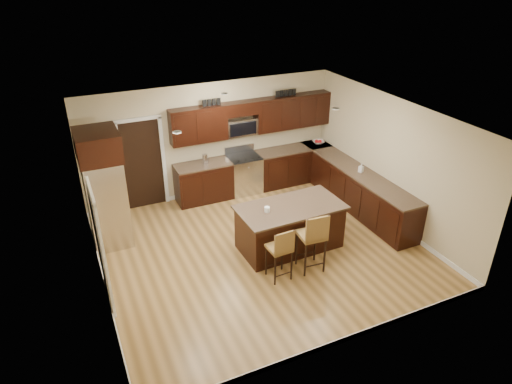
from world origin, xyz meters
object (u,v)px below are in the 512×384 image
stool_mid (313,236)px  stool_left (281,249)px  refrigerator (105,187)px  island (290,228)px  range (244,174)px

stool_mid → stool_left: bearing=-176.2°
stool_left → refrigerator: refrigerator is taller
stool_left → refrigerator: (-2.53, 2.55, 0.56)m
island → refrigerator: bearing=150.4°
range → stool_left: range is taller
stool_left → stool_mid: size_ratio=0.87×
range → refrigerator: bearing=-164.8°
island → stool_left: bearing=-128.3°
island → refrigerator: (-3.17, 1.70, 0.78)m
stool_left → stool_mid: 0.65m
island → refrigerator: size_ratio=0.88×
refrigerator → stool_left: bearing=-45.1°
island → stool_mid: bearing=-90.7°
range → stool_left: 3.53m
range → refrigerator: refrigerator is taller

